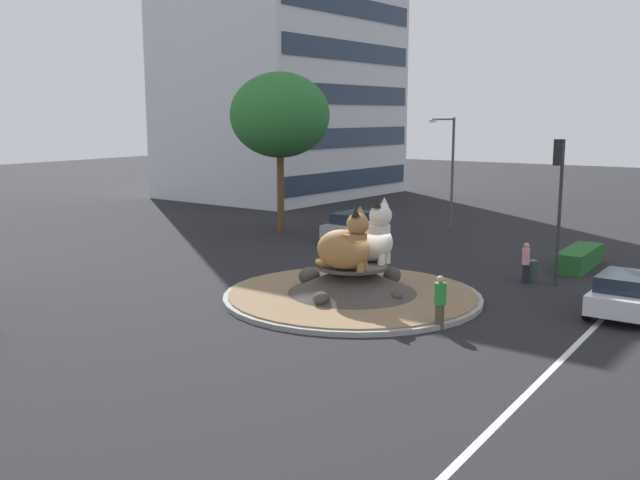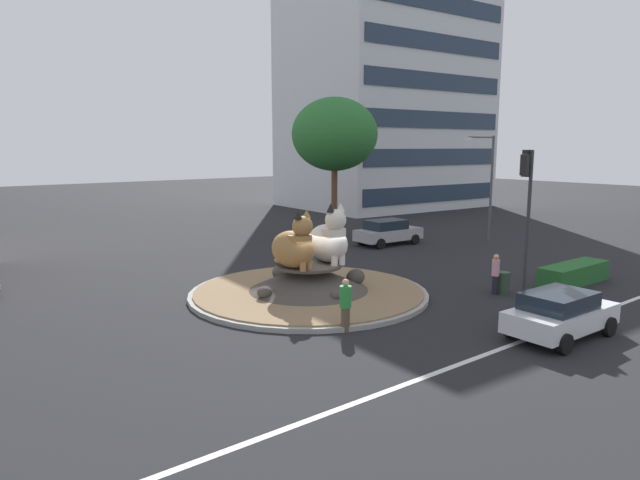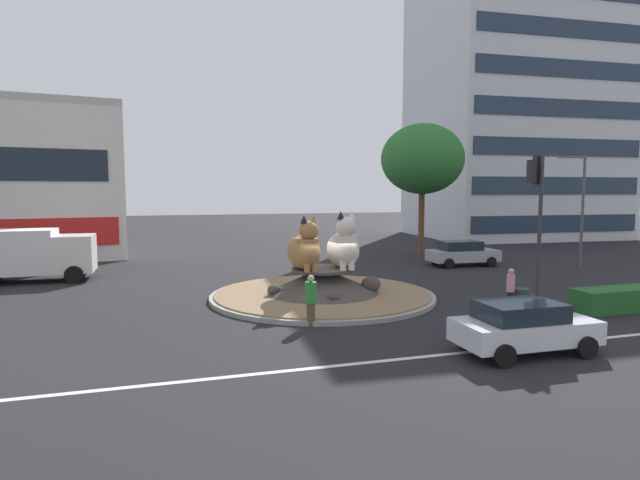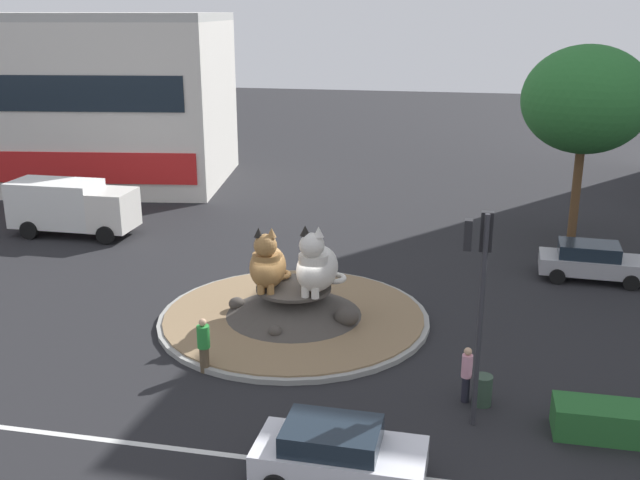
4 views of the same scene
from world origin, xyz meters
name	(u,v)px [view 2 (image 2 of 4)]	position (x,y,z in m)	size (l,w,h in m)	color
ground_plane	(309,295)	(0.00, 0.00, 0.00)	(160.00, 160.00, 0.00)	black
lane_centreline	(483,355)	(0.00, -8.64, 0.00)	(112.00, 0.20, 0.01)	silver
roundabout_island	(309,284)	(0.01, 0.01, 0.49)	(9.87, 9.87, 1.33)	gray
cat_statue_tabby	(295,247)	(-0.88, -0.27, 2.19)	(1.60, 2.56, 2.37)	#9E703D
cat_statue_white	(329,241)	(0.90, -0.25, 2.25)	(1.87, 2.63, 2.53)	silver
traffic_light_mast	(527,192)	(6.41, -5.78, 4.34)	(0.73, 0.52, 5.99)	#2D2D33
office_tower	(385,71)	(27.73, 24.05, 13.68)	(18.93, 15.35, 27.36)	silver
clipped_hedge_strip	(574,274)	(10.64, -5.75, 0.45)	(4.16, 1.20, 0.90)	#235B28
broadleaf_tree_behind_island	(335,135)	(11.02, 11.73, 6.91)	(5.84, 5.84, 9.42)	brown
streetlight_arm	(488,180)	(17.18, 3.66, 4.00)	(2.31, 0.65, 6.79)	#4C4C51
pedestrian_green_shirt	(345,304)	(-1.80, -4.45, 0.95)	(0.40, 0.40, 1.80)	brown
pedestrian_pink_shirt	(495,273)	(6.24, -4.67, 0.92)	(0.31, 0.31, 1.71)	black
sedan_on_far_lane	(388,232)	(11.23, 6.68, 0.82)	(4.43, 2.21, 1.58)	#99999E
hatchback_near_shophouse	(560,313)	(3.30, -9.16, 0.80)	(4.11, 2.12, 1.52)	silver
litter_bin	(503,282)	(6.71, -4.73, 0.45)	(0.56, 0.56, 0.90)	#2D4233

